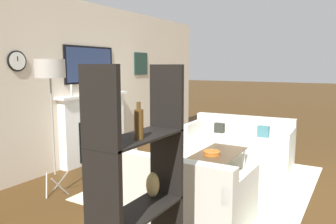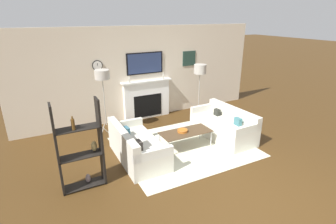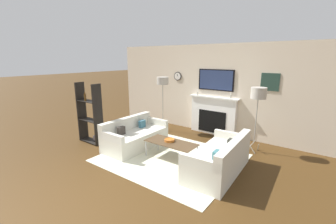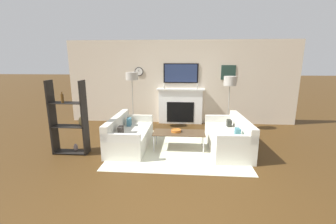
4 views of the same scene
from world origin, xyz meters
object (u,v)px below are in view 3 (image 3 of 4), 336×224
at_px(couch_left, 135,137).
at_px(shelf_unit, 90,116).
at_px(floor_lamp_right, 259,94).
at_px(decorative_bowl, 169,140).
at_px(floor_lamp_left, 163,82).
at_px(couch_right, 219,160).
at_px(coffee_table, 171,143).

height_order(couch_left, shelf_unit, shelf_unit).
relative_size(floor_lamp_right, shelf_unit, 0.98).
height_order(couch_left, decorative_bowl, couch_left).
relative_size(decorative_bowl, floor_lamp_left, 0.14).
bearing_deg(floor_lamp_right, decorative_bowl, -133.69).
xyz_separation_m(couch_right, coffee_table, (-1.17, -0.05, 0.10)).
bearing_deg(couch_left, floor_lamp_right, 30.29).
xyz_separation_m(coffee_table, decorative_bowl, (-0.07, 0.04, 0.06)).
bearing_deg(floor_lamp_left, floor_lamp_right, -0.00).
xyz_separation_m(couch_left, couch_right, (2.38, 0.00, 0.01)).
relative_size(decorative_bowl, floor_lamp_right, 0.15).
distance_m(couch_left, floor_lamp_left, 2.03).
xyz_separation_m(couch_left, floor_lamp_right, (2.63, 1.54, 1.19)).
height_order(couch_right, coffee_table, couch_right).
xyz_separation_m(floor_lamp_left, floor_lamp_right, (2.88, -0.00, -0.11)).
bearing_deg(decorative_bowl, couch_right, 0.88).
bearing_deg(floor_lamp_right, coffee_table, -131.70).
xyz_separation_m(couch_left, decorative_bowl, (1.15, -0.02, 0.17)).
distance_m(coffee_table, shelf_unit, 2.48).
bearing_deg(decorative_bowl, couch_left, 179.11).
distance_m(couch_right, floor_lamp_right, 1.95).
relative_size(couch_right, shelf_unit, 1.08).
distance_m(couch_right, coffee_table, 1.17).
height_order(floor_lamp_right, shelf_unit, shelf_unit).
bearing_deg(coffee_table, floor_lamp_left, 132.55).
bearing_deg(couch_right, floor_lamp_left, 149.68).
distance_m(couch_left, coffee_table, 1.22).
distance_m(couch_left, decorative_bowl, 1.16).
bearing_deg(couch_left, decorative_bowl, -0.89).
relative_size(coffee_table, shelf_unit, 0.73).
height_order(coffee_table, shelf_unit, shelf_unit).
bearing_deg(shelf_unit, couch_left, 21.58).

